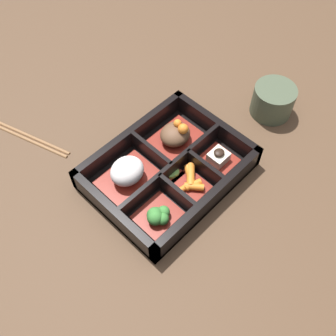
# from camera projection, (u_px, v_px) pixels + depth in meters

# --- Properties ---
(ground_plane) EXTENTS (3.00, 3.00, 0.00)m
(ground_plane) POSITION_uv_depth(u_px,v_px,m) (168.00, 175.00, 0.76)
(ground_plane) COLOR #4C3523
(bento_base) EXTENTS (0.29, 0.22, 0.01)m
(bento_base) POSITION_uv_depth(u_px,v_px,m) (168.00, 174.00, 0.75)
(bento_base) COLOR black
(bento_base) RESTS_ON ground_plane
(bento_rim) EXTENTS (0.29, 0.22, 0.05)m
(bento_rim) POSITION_uv_depth(u_px,v_px,m) (169.00, 169.00, 0.74)
(bento_rim) COLOR black
(bento_rim) RESTS_ON ground_plane
(bowl_rice) EXTENTS (0.11, 0.08, 0.05)m
(bowl_rice) POSITION_uv_depth(u_px,v_px,m) (127.00, 173.00, 0.72)
(bowl_rice) COLOR maroon
(bowl_rice) RESTS_ON bento_base
(bowl_stew) EXTENTS (0.11, 0.08, 0.05)m
(bowl_stew) POSITION_uv_depth(u_px,v_px,m) (176.00, 135.00, 0.78)
(bowl_stew) COLOR maroon
(bowl_stew) RESTS_ON bento_base
(bowl_greens) EXTENTS (0.08, 0.06, 0.03)m
(bowl_greens) POSITION_uv_depth(u_px,v_px,m) (157.00, 216.00, 0.68)
(bowl_greens) COLOR maroon
(bowl_greens) RESTS_ON bento_base
(bowl_carrots) EXTENTS (0.07, 0.07, 0.02)m
(bowl_carrots) POSITION_uv_depth(u_px,v_px,m) (190.00, 182.00, 0.73)
(bowl_carrots) COLOR maroon
(bowl_carrots) RESTS_ON bento_base
(bowl_tofu) EXTENTS (0.06, 0.06, 0.03)m
(bowl_tofu) POSITION_uv_depth(u_px,v_px,m) (218.00, 158.00, 0.76)
(bowl_tofu) COLOR maroon
(bowl_tofu) RESTS_ON bento_base
(bowl_pickles) EXTENTS (0.04, 0.04, 0.01)m
(bowl_pickles) POSITION_uv_depth(u_px,v_px,m) (171.00, 173.00, 0.74)
(bowl_pickles) COLOR maroon
(bowl_pickles) RESTS_ON bento_base
(tea_cup) EXTENTS (0.09, 0.09, 0.07)m
(tea_cup) POSITION_uv_depth(u_px,v_px,m) (273.00, 100.00, 0.82)
(tea_cup) COLOR #424C38
(tea_cup) RESTS_ON ground_plane
(chopsticks) EXTENTS (0.08, 0.23, 0.01)m
(chopsticks) POSITION_uv_depth(u_px,v_px,m) (21.00, 134.00, 0.81)
(chopsticks) COLOR brown
(chopsticks) RESTS_ON ground_plane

